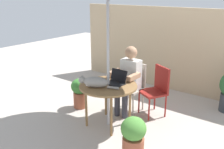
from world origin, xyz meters
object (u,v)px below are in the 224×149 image
chair_occupied (133,83)px  potted_plant_corner (80,91)px  potted_plant_near_fence (133,138)px  patio_table (108,89)px  laptop (117,80)px  chair_empty (157,87)px  cat (94,82)px  person_seated (129,77)px

chair_occupied → potted_plant_corner: bearing=-147.3°
potted_plant_near_fence → patio_table: bearing=146.1°
chair_occupied → laptop: size_ratio=2.89×
chair_empty → laptop: 0.82m
cat → potted_plant_corner: 0.95m
person_seated → laptop: bearing=-82.3°
patio_table → person_seated: bearing=90.0°
chair_occupied → chair_empty: size_ratio=1.00×
laptop → potted_plant_corner: size_ratio=0.53×
patio_table → potted_plant_near_fence: patio_table is taller
cat → potted_plant_corner: size_ratio=1.07×
cat → potted_plant_near_fence: cat is taller
laptop → patio_table: bearing=-111.3°
chair_occupied → person_seated: 0.23m
potted_plant_corner → chair_occupied: bearing=32.7°
person_seated → laptop: person_seated is taller
patio_table → chair_empty: chair_empty is taller
potted_plant_near_fence → cat: bearing=159.1°
chair_empty → potted_plant_near_fence: chair_empty is taller
chair_occupied → laptop: (0.06, -0.59, 0.25)m
chair_occupied → potted_plant_corner: chair_occupied is taller
person_seated → potted_plant_near_fence: bearing=-53.6°
chair_occupied → potted_plant_corner: size_ratio=1.53×
laptop → chair_occupied: bearing=95.7°
person_seated → laptop: (0.06, -0.43, 0.08)m
patio_table → potted_plant_near_fence: 1.07m
chair_empty → laptop: size_ratio=2.89×
cat → potted_plant_corner: (-0.73, 0.41, -0.46)m
patio_table → chair_occupied: chair_occupied is taller
chair_occupied → chair_empty: same height
chair_occupied → cat: 0.99m
cat → patio_table: bearing=60.3°
patio_table → laptop: (0.06, 0.15, 0.13)m
patio_table → chair_occupied: 0.75m
patio_table → person_seated: person_seated is taller
patio_table → chair_empty: 0.95m
laptop → potted_plant_near_fence: laptop is taller
chair_occupied → chair_empty: 0.45m
person_seated → potted_plant_corner: person_seated is taller
chair_empty → potted_plant_corner: bearing=-154.1°
patio_table → person_seated: 0.59m
patio_table → cat: 0.28m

